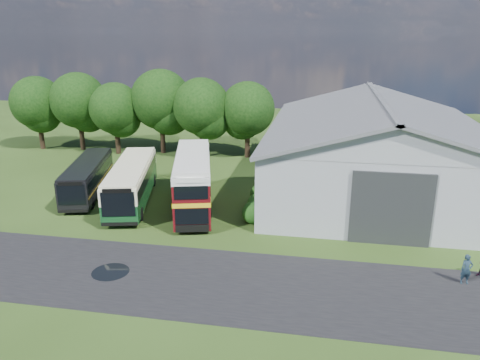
% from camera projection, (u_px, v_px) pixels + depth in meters
% --- Properties ---
extents(ground, '(120.00, 120.00, 0.00)m').
position_uv_depth(ground, '(153.00, 252.00, 30.11)').
color(ground, '#233812').
rests_on(ground, ground).
extents(asphalt_road, '(60.00, 8.00, 0.02)m').
position_uv_depth(asphalt_road, '(184.00, 279.00, 26.78)').
color(asphalt_road, black).
rests_on(asphalt_road, ground).
extents(puddle, '(2.20, 2.20, 0.01)m').
position_uv_depth(puddle, '(111.00, 272.00, 27.56)').
color(puddle, black).
rests_on(puddle, ground).
extents(storage_shed, '(18.80, 24.80, 8.15)m').
position_uv_depth(storage_shed, '(376.00, 143.00, 41.21)').
color(storage_shed, gray).
rests_on(storage_shed, ground).
extents(tree_far_left, '(6.12, 6.12, 8.64)m').
position_uv_depth(tree_far_left, '(37.00, 103.00, 54.89)').
color(tree_far_left, black).
rests_on(tree_far_left, ground).
extents(tree_left_a, '(6.46, 6.46, 9.12)m').
position_uv_depth(tree_left_a, '(78.00, 100.00, 54.40)').
color(tree_left_a, black).
rests_on(tree_left_a, ground).
extents(tree_left_b, '(5.78, 5.78, 8.16)m').
position_uv_depth(tree_left_b, '(115.00, 108.00, 52.78)').
color(tree_left_b, black).
rests_on(tree_left_b, ground).
extents(tree_mid, '(6.80, 6.80, 9.60)m').
position_uv_depth(tree_mid, '(161.00, 100.00, 52.85)').
color(tree_mid, black).
rests_on(tree_mid, ground).
extents(tree_right_a, '(6.26, 6.26, 8.83)m').
position_uv_depth(tree_right_a, '(201.00, 107.00, 51.20)').
color(tree_right_a, black).
rests_on(tree_right_a, ground).
extents(tree_right_b, '(5.98, 5.98, 8.45)m').
position_uv_depth(tree_right_b, '(248.00, 109.00, 51.15)').
color(tree_right_b, black).
rests_on(tree_right_b, ground).
extents(shrub_front, '(1.70, 1.70, 1.70)m').
position_uv_depth(shrub_front, '(253.00, 222.00, 34.76)').
color(shrub_front, '#194714').
rests_on(shrub_front, ground).
extents(shrub_mid, '(1.60, 1.60, 1.60)m').
position_uv_depth(shrub_mid, '(257.00, 213.00, 36.63)').
color(shrub_mid, '#194714').
rests_on(shrub_mid, ground).
extents(shrub_back, '(1.80, 1.80, 1.80)m').
position_uv_depth(shrub_back, '(261.00, 204.00, 38.50)').
color(shrub_back, '#194714').
rests_on(shrub_back, ground).
extents(bus_green_single, '(5.47, 12.10, 3.25)m').
position_uv_depth(bus_green_single, '(132.00, 182.00, 38.44)').
color(bus_green_single, black).
rests_on(bus_green_single, ground).
extents(bus_maroon_double, '(5.25, 10.83, 4.51)m').
position_uv_depth(bus_maroon_double, '(193.00, 182.00, 36.71)').
color(bus_maroon_double, black).
rests_on(bus_maroon_double, ground).
extents(bus_dark_single, '(5.00, 10.68, 2.87)m').
position_uv_depth(bus_dark_single, '(88.00, 177.00, 40.36)').
color(bus_dark_single, black).
rests_on(bus_dark_single, ground).
extents(visitor_a, '(0.70, 0.51, 1.75)m').
position_uv_depth(visitor_a, '(466.00, 270.00, 26.05)').
color(visitor_a, '#1B2E3D').
rests_on(visitor_a, ground).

